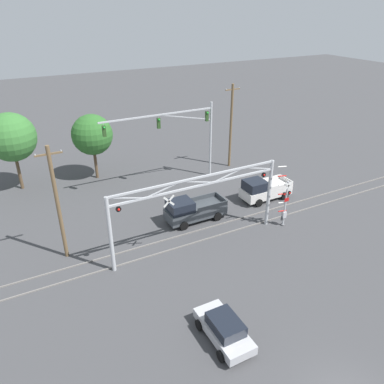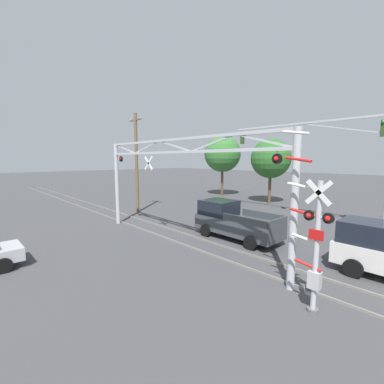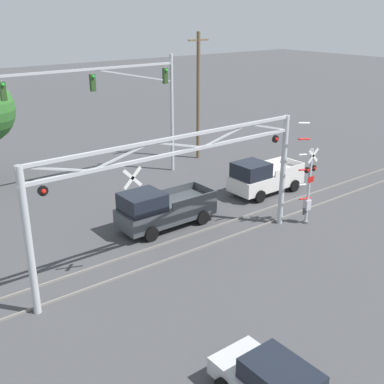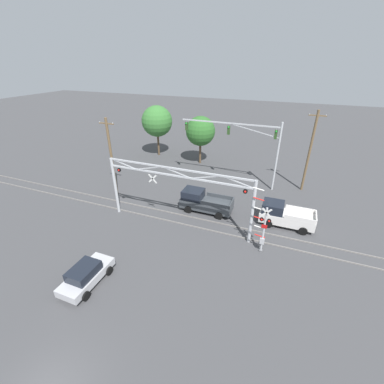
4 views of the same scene
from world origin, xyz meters
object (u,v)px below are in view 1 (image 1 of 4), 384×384
at_px(crossing_signal_mast, 285,204).
at_px(background_tree_far_left_verge, 92,135).
at_px(crossing_gantry, 197,200).
at_px(utility_pole_right, 231,125).
at_px(utility_pole_left, 58,203).
at_px(traffic_signal_span, 185,130).
at_px(pickup_truck_following, 263,189).
at_px(sedan_waiting, 224,329).
at_px(background_tree_beyond_span, 11,137).
at_px(pickup_truck_lead, 192,210).

bearing_deg(crossing_signal_mast, background_tree_far_left_verge, 123.83).
bearing_deg(crossing_gantry, utility_pole_right, 48.58).
height_order(utility_pole_left, background_tree_far_left_verge, utility_pole_left).
distance_m(crossing_gantry, utility_pole_left, 10.00).
relative_size(traffic_signal_span, background_tree_far_left_verge, 1.69).
relative_size(crossing_gantry, crossing_signal_mast, 2.41).
bearing_deg(pickup_truck_following, utility_pole_left, -178.44).
xyz_separation_m(traffic_signal_span, sedan_waiting, (-7.66, -20.02, -4.90)).
distance_m(crossing_signal_mast, background_tree_beyond_span, 26.52).
relative_size(crossing_signal_mast, traffic_signal_span, 0.49).
xyz_separation_m(crossing_gantry, background_tree_far_left_verge, (-3.65, 16.32, 0.88)).
bearing_deg(crossing_gantry, crossing_signal_mast, -6.15).
distance_m(crossing_gantry, background_tree_beyond_span, 20.64).
distance_m(sedan_waiting, background_tree_far_left_verge, 25.55).
distance_m(utility_pole_right, background_tree_far_left_verge, 15.12).
xyz_separation_m(traffic_signal_span, background_tree_far_left_verge, (-8.25, 5.20, -0.81)).
height_order(pickup_truck_lead, sedan_waiting, pickup_truck_lead).
height_order(crossing_signal_mast, utility_pole_right, utility_pole_right).
xyz_separation_m(pickup_truck_lead, background_tree_beyond_span, (-12.59, 13.80, 4.44)).
relative_size(traffic_signal_span, sedan_waiting, 2.91).
distance_m(utility_pole_left, utility_pole_right, 22.33).
bearing_deg(pickup_truck_lead, background_tree_far_left_verge, 111.33).
relative_size(utility_pole_right, background_tree_beyond_span, 1.20).
height_order(utility_pole_right, background_tree_beyond_span, utility_pole_right).
distance_m(pickup_truck_following, sedan_waiting, 17.73).
bearing_deg(traffic_signal_span, crossing_signal_mast, -74.77).
height_order(traffic_signal_span, utility_pole_left, utility_pole_left).
bearing_deg(crossing_signal_mast, pickup_truck_lead, 146.41).
bearing_deg(sedan_waiting, crossing_gantry, 71.03).
height_order(traffic_signal_span, background_tree_far_left_verge, traffic_signal_span).
bearing_deg(background_tree_beyond_span, sedan_waiting, -72.68).
distance_m(crossing_signal_mast, pickup_truck_following, 4.99).
bearing_deg(sedan_waiting, traffic_signal_span, 69.07).
xyz_separation_m(sedan_waiting, utility_pole_left, (-6.37, 12.19, 3.78)).
xyz_separation_m(pickup_truck_following, utility_pole_right, (1.64, 8.61, 3.81)).
xyz_separation_m(utility_pole_right, background_tree_far_left_verge, (-14.60, 3.91, 0.00)).
relative_size(pickup_truck_lead, pickup_truck_following, 1.07).
bearing_deg(traffic_signal_span, background_tree_beyond_span, 158.80).
relative_size(crossing_signal_mast, sedan_waiting, 1.41).
bearing_deg(utility_pole_right, crossing_gantry, -131.42).
bearing_deg(crossing_signal_mast, utility_pole_right, 76.87).
xyz_separation_m(traffic_signal_span, utility_pole_left, (-14.03, -7.83, -1.12)).
relative_size(sedan_waiting, utility_pole_right, 0.43).
bearing_deg(utility_pole_left, crossing_signal_mast, -13.48).
height_order(crossing_signal_mast, background_tree_beyond_span, background_tree_beyond_span).
relative_size(crossing_signal_mast, utility_pole_left, 0.65).
height_order(pickup_truck_following, background_tree_beyond_span, background_tree_beyond_span).
distance_m(traffic_signal_span, background_tree_beyond_span, 16.96).
relative_size(pickup_truck_lead, utility_pole_left, 0.60).
bearing_deg(background_tree_far_left_verge, pickup_truck_following, -43.99).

